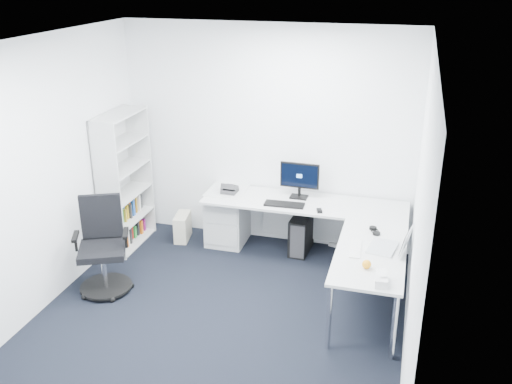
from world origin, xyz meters
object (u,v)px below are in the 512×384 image
(l_desk, at_px, (298,241))
(laptop, at_px, (384,236))
(bookshelf, at_px, (125,181))
(task_chair, at_px, (102,248))
(monitor, at_px, (299,180))

(l_desk, distance_m, laptop, 1.24)
(bookshelf, relative_size, task_chair, 1.64)
(task_chair, distance_m, laptop, 2.92)
(bookshelf, distance_m, monitor, 2.12)
(bookshelf, bearing_deg, l_desk, -1.32)
(bookshelf, height_order, monitor, bookshelf)
(laptop, bearing_deg, monitor, 145.41)
(bookshelf, distance_m, laptop, 3.21)
(task_chair, xyz_separation_m, monitor, (1.81, 1.49, 0.41))
(laptop, bearing_deg, l_desk, 158.25)
(l_desk, bearing_deg, monitor, 101.30)
(l_desk, bearing_deg, laptop, -32.22)
(bookshelf, bearing_deg, monitor, 10.87)
(l_desk, height_order, monitor, monitor)
(task_chair, bearing_deg, l_desk, 3.81)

